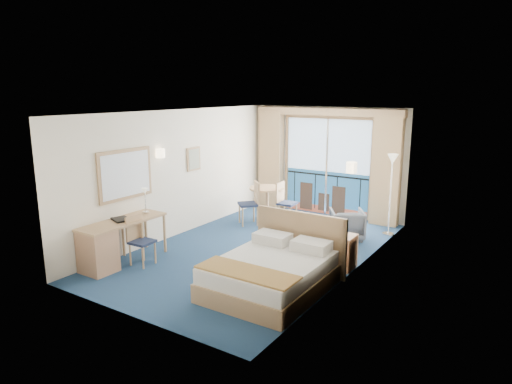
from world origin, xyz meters
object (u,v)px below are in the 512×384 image
object	(u,v)px
floor_lamp	(392,174)
table_chair_a	(284,200)
bed	(272,272)
nightstand	(341,251)
armchair	(347,224)
desk	(104,246)
round_table	(267,195)
table_chair_b	(252,201)
desk_chair	(139,237)

from	to	relation	value
floor_lamp	table_chair_a	distance (m)	2.58
bed	nightstand	distance (m)	1.55
armchair	desk	world-z (taller)	desk
round_table	table_chair_b	world-z (taller)	table_chair_b
nightstand	floor_lamp	size ratio (longest dim) A/B	0.34
armchair	round_table	bearing A→B (deg)	-42.59
desk_chair	table_chair_a	size ratio (longest dim) A/B	0.94
armchair	table_chair_a	size ratio (longest dim) A/B	0.73
desk_chair	round_table	bearing A→B (deg)	-7.39
armchair	round_table	distance (m)	2.30
floor_lamp	table_chair_b	size ratio (longest dim) A/B	1.75
table_chair_a	round_table	bearing A→B (deg)	85.80
bed	floor_lamp	xyz separation A→B (m)	(0.68, 3.80, 1.05)
bed	round_table	size ratio (longest dim) A/B	2.34
desk_chair	table_chair_a	distance (m)	3.92
armchair	desk_chair	distance (m)	4.30
desk	desk_chair	size ratio (longest dim) A/B	1.88
desk_chair	table_chair_b	world-z (taller)	table_chair_b
table_chair_b	floor_lamp	bearing A→B (deg)	60.93
armchair	table_chair_b	distance (m)	2.30
bed	armchair	world-z (taller)	bed
bed	table_chair_a	bearing A→B (deg)	116.84
armchair	desk_chair	xyz separation A→B (m)	(-2.61, -3.41, 0.19)
bed	armchair	distance (m)	3.06
floor_lamp	round_table	size ratio (longest dim) A/B	2.06
desk	table_chair_b	bearing A→B (deg)	80.38
bed	table_chair_b	world-z (taller)	bed
armchair	bed	bearing A→B (deg)	57.77
round_table	armchair	bearing A→B (deg)	-10.53
nightstand	armchair	bearing A→B (deg)	108.42
desk_chair	round_table	size ratio (longest dim) A/B	1.04
floor_lamp	round_table	xyz separation A→B (m)	(-2.92, -0.32, -0.76)
armchair	round_table	xyz separation A→B (m)	(-2.25, 0.42, 0.27)
floor_lamp	table_chair_b	bearing A→B (deg)	-162.31
nightstand	desk_chair	distance (m)	3.63
nightstand	table_chair_b	world-z (taller)	table_chair_b
armchair	desk	bearing A→B (deg)	21.49
nightstand	table_chair_a	world-z (taller)	table_chair_a
floor_lamp	desk_chair	distance (m)	5.35
bed	desk_chair	xyz separation A→B (m)	(-2.60, -0.36, 0.21)
round_table	desk	bearing A→B (deg)	-98.66
bed	table_chair_a	distance (m)	3.90
table_chair_a	nightstand	bearing A→B (deg)	-134.57
nightstand	round_table	bearing A→B (deg)	144.03
floor_lamp	table_chair_a	bearing A→B (deg)	-172.33
armchair	table_chair_b	world-z (taller)	table_chair_b
desk_chair	bed	bearing A→B (deg)	-84.29
floor_lamp	table_chair_b	distance (m)	3.19
table_chair_b	nightstand	bearing A→B (deg)	16.78
desk	table_chair_a	world-z (taller)	table_chair_a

